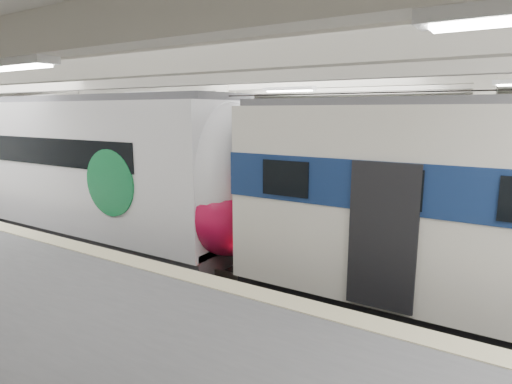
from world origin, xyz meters
The scene contains 3 objects.
station_hall centered at (0.00, -1.74, 3.24)m, with size 36.00×24.00×5.75m.
modern_emu centered at (-6.21, 0.00, 2.35)m, with size 15.05×3.10×4.79m.
far_train centered at (-3.61, 5.50, 2.14)m, with size 12.80×2.71×4.13m.
Camera 1 is at (5.93, -9.34, 4.32)m, focal length 30.00 mm.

